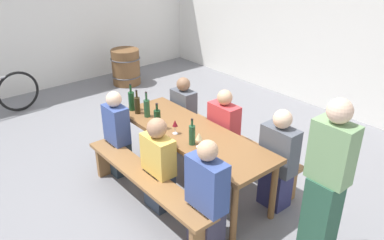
{
  "coord_description": "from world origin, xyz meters",
  "views": [
    {
      "loc": [
        2.96,
        -2.47,
        2.76
      ],
      "look_at": [
        0.0,
        0.0,
        0.9
      ],
      "focal_mm": 35.89,
      "sensor_mm": 36.0,
      "label": 1
    }
  ],
  "objects_px": {
    "bench_far": "(231,144)",
    "seated_guest_near_1": "(159,166)",
    "tasting_table": "(192,138)",
    "seated_guest_far_1": "(223,135)",
    "standing_host": "(326,188)",
    "wine_bottle_2": "(147,108)",
    "seated_guest_far_0": "(184,117)",
    "wine_bottle_0": "(137,105)",
    "seated_guest_far_2": "(278,162)",
    "wine_glass_0": "(199,137)",
    "wine_bottle_4": "(131,100)",
    "wine_glass_1": "(175,124)",
    "wine_barrel": "(126,67)",
    "seated_guest_near_0": "(117,136)",
    "wine_bottle_3": "(157,119)",
    "seated_guest_near_2": "(207,198)",
    "bench_near": "(146,182)",
    "wine_bottle_1": "(192,135)"
  },
  "relations": [
    {
      "from": "wine_bottle_0",
      "to": "wine_bottle_2",
      "type": "distance_m",
      "value": 0.16
    },
    {
      "from": "wine_bottle_4",
      "to": "seated_guest_near_1",
      "type": "bearing_deg",
      "value": -16.97
    },
    {
      "from": "seated_guest_far_1",
      "to": "wine_barrel",
      "type": "height_order",
      "value": "seated_guest_far_1"
    },
    {
      "from": "seated_guest_far_1",
      "to": "wine_bottle_3",
      "type": "bearing_deg",
      "value": -22.35
    },
    {
      "from": "wine_bottle_2",
      "to": "wine_glass_1",
      "type": "bearing_deg",
      "value": -1.16
    },
    {
      "from": "wine_glass_1",
      "to": "tasting_table",
      "type": "bearing_deg",
      "value": 62.79
    },
    {
      "from": "wine_bottle_0",
      "to": "wine_barrel",
      "type": "xyz_separation_m",
      "value": [
        -2.79,
        1.47,
        -0.51
      ]
    },
    {
      "from": "bench_far",
      "to": "tasting_table",
      "type": "bearing_deg",
      "value": -90.0
    },
    {
      "from": "seated_guest_near_1",
      "to": "wine_bottle_4",
      "type": "bearing_deg",
      "value": 73.03
    },
    {
      "from": "seated_guest_near_2",
      "to": "standing_host",
      "type": "xyz_separation_m",
      "value": [
        0.79,
        0.67,
        0.25
      ]
    },
    {
      "from": "wine_barrel",
      "to": "standing_host",
      "type": "bearing_deg",
      "value": -11.98
    },
    {
      "from": "wine_bottle_0",
      "to": "seated_guest_near_1",
      "type": "bearing_deg",
      "value": -19.49
    },
    {
      "from": "wine_bottle_2",
      "to": "wine_bottle_4",
      "type": "relative_size",
      "value": 0.92
    },
    {
      "from": "wine_bottle_4",
      "to": "wine_bottle_2",
      "type": "bearing_deg",
      "value": 7.63
    },
    {
      "from": "wine_glass_0",
      "to": "wine_bottle_4",
      "type": "bearing_deg",
      "value": -178.41
    },
    {
      "from": "wine_bottle_0",
      "to": "seated_guest_near_2",
      "type": "relative_size",
      "value": 0.27
    },
    {
      "from": "wine_bottle_2",
      "to": "seated_guest_far_0",
      "type": "height_order",
      "value": "wine_bottle_2"
    },
    {
      "from": "bench_far",
      "to": "seated_guest_near_2",
      "type": "xyz_separation_m",
      "value": [
        0.82,
        -1.16,
        0.19
      ]
    },
    {
      "from": "tasting_table",
      "to": "seated_guest_far_0",
      "type": "bearing_deg",
      "value": 147.24
    },
    {
      "from": "bench_far",
      "to": "wine_glass_0",
      "type": "distance_m",
      "value": 1.02
    },
    {
      "from": "wine_bottle_4",
      "to": "wine_bottle_1",
      "type": "bearing_deg",
      "value": 0.96
    },
    {
      "from": "wine_bottle_4",
      "to": "seated_guest_near_2",
      "type": "xyz_separation_m",
      "value": [
        1.77,
        -0.3,
        -0.34
      ]
    },
    {
      "from": "wine_bottle_1",
      "to": "seated_guest_near_1",
      "type": "distance_m",
      "value": 0.51
    },
    {
      "from": "seated_guest_far_2",
      "to": "seated_guest_near_2",
      "type": "bearing_deg",
      "value": -1.6
    },
    {
      "from": "seated_guest_near_1",
      "to": "wine_barrel",
      "type": "relative_size",
      "value": 1.52
    },
    {
      "from": "wine_bottle_0",
      "to": "seated_guest_far_2",
      "type": "distance_m",
      "value": 1.84
    },
    {
      "from": "bench_near",
      "to": "bench_far",
      "type": "xyz_separation_m",
      "value": [
        0.0,
        1.31,
        0.0
      ]
    },
    {
      "from": "bench_near",
      "to": "wine_bottle_4",
      "type": "xyz_separation_m",
      "value": [
        -0.96,
        0.45,
        0.52
      ]
    },
    {
      "from": "seated_guest_far_2",
      "to": "wine_barrel",
      "type": "bearing_deg",
      "value": -99.78
    },
    {
      "from": "standing_host",
      "to": "wine_bottle_4",
      "type": "bearing_deg",
      "value": 8.07
    },
    {
      "from": "bench_near",
      "to": "wine_barrel",
      "type": "distance_m",
      "value": 4.09
    },
    {
      "from": "wine_bottle_1",
      "to": "standing_host",
      "type": "relative_size",
      "value": 0.18
    },
    {
      "from": "bench_near",
      "to": "standing_host",
      "type": "xyz_separation_m",
      "value": [
        1.61,
        0.82,
        0.44
      ]
    },
    {
      "from": "bench_far",
      "to": "wine_glass_0",
      "type": "relative_size",
      "value": 11.8
    },
    {
      "from": "seated_guest_far_1",
      "to": "wine_barrel",
      "type": "bearing_deg",
      "value": -102.01
    },
    {
      "from": "bench_near",
      "to": "seated_guest_near_1",
      "type": "bearing_deg",
      "value": 74.85
    },
    {
      "from": "tasting_table",
      "to": "wine_glass_0",
      "type": "xyz_separation_m",
      "value": [
        0.31,
        -0.16,
        0.21
      ]
    },
    {
      "from": "bench_far",
      "to": "seated_guest_near_1",
      "type": "bearing_deg",
      "value": -87.99
    },
    {
      "from": "seated_guest_far_1",
      "to": "standing_host",
      "type": "bearing_deg",
      "value": 78.1
    },
    {
      "from": "seated_guest_near_0",
      "to": "standing_host",
      "type": "height_order",
      "value": "standing_host"
    },
    {
      "from": "seated_guest_near_1",
      "to": "seated_guest_far_1",
      "type": "xyz_separation_m",
      "value": [
        -0.04,
        1.01,
        0.01
      ]
    },
    {
      "from": "tasting_table",
      "to": "bench_far",
      "type": "relative_size",
      "value": 1.05
    },
    {
      "from": "wine_glass_0",
      "to": "seated_guest_far_0",
      "type": "distance_m",
      "value": 1.33
    },
    {
      "from": "wine_bottle_0",
      "to": "wine_glass_0",
      "type": "distance_m",
      "value": 1.13
    },
    {
      "from": "wine_bottle_1",
      "to": "bench_near",
      "type": "bearing_deg",
      "value": -114.55
    },
    {
      "from": "wine_bottle_4",
      "to": "seated_guest_far_0",
      "type": "relative_size",
      "value": 0.33
    },
    {
      "from": "seated_guest_near_0",
      "to": "seated_guest_near_1",
      "type": "bearing_deg",
      "value": -90.0
    },
    {
      "from": "wine_bottle_4",
      "to": "standing_host",
      "type": "height_order",
      "value": "standing_host"
    },
    {
      "from": "wine_bottle_4",
      "to": "seated_guest_near_2",
      "type": "relative_size",
      "value": 0.3
    },
    {
      "from": "wine_bottle_1",
      "to": "seated_guest_far_2",
      "type": "distance_m",
      "value": 0.98
    }
  ]
}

